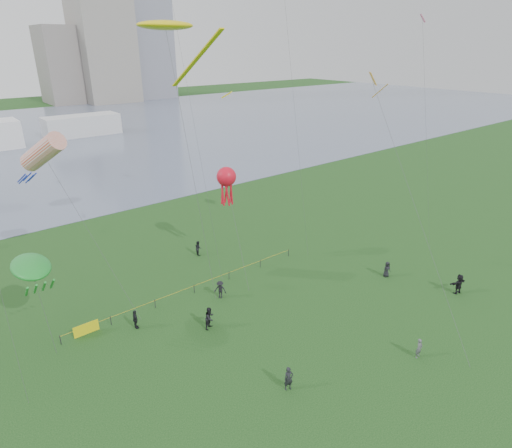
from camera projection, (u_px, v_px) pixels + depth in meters
ground_plane at (343, 368)px, 30.78m from camera, size 400.00×400.00×0.00m
lake at (22, 141)px, 102.62m from camera, size 400.00×120.00×0.08m
building_mid at (104, 51)px, 166.31m from camera, size 20.00×20.00×38.00m
building_low at (64, 65)px, 164.49m from camera, size 16.00×18.00×28.00m
pavilion_right at (82, 125)px, 108.29m from camera, size 18.00×7.00×5.00m
fence at (132, 311)px, 36.39m from camera, size 24.07×0.07×1.05m
kite_flyer at (419, 348)px, 31.60m from camera, size 0.60×0.42×1.59m
spectator_a at (210, 318)px, 34.80m from camera, size 1.16×1.05×1.93m
spectator_b at (220, 290)px, 38.99m from camera, size 1.21×1.28×1.74m
spectator_c at (135, 319)px, 34.81m from camera, size 0.53×1.03×1.68m
spectator_d at (387, 269)px, 42.64m from camera, size 0.90×0.71×1.62m
spectator_e at (459, 284)px, 39.70m from camera, size 1.91×1.01×1.96m
spectator_f at (289, 379)px, 28.59m from camera, size 0.75×0.60×1.78m
spectator_g at (198, 248)px, 47.05m from camera, size 0.77×0.91×1.65m
kite_stingray at (166, 27)px, 32.80m from camera, size 4.65×9.93×23.25m
kite_windsock at (43, 152)px, 34.84m from camera, size 5.77×10.55×15.26m
kite_creature at (31, 267)px, 30.30m from camera, size 2.55×4.79×7.44m
kite_octopus at (226, 178)px, 42.25m from camera, size 2.92×7.01×10.44m
kite_delta at (379, 96)px, 38.06m from camera, size 7.08×16.50×19.23m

